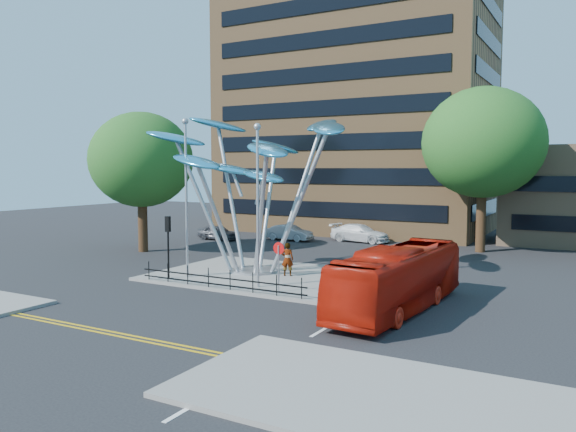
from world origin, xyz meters
The scene contains 19 objects.
ground centered at (0.00, 0.00, 0.00)m, with size 120.00×120.00×0.00m, color black.
traffic_island centered at (-1.00, 6.00, 0.07)m, with size 12.00×9.00×0.15m, color slate.
pavement_right centered at (11.00, -7.00, 0.07)m, with size 12.00×6.00×0.15m, color slate.
double_yellow_near centered at (0.00, -6.00, 0.01)m, with size 40.00×0.12×0.01m, color gold.
double_yellow_far centered at (0.00, -6.30, 0.01)m, with size 40.00×0.12×0.01m, color gold.
brick_tower centered at (-6.00, 32.00, 15.00)m, with size 25.00×15.00×30.00m, color olive.
tree_right centered at (8.00, 22.00, 8.04)m, with size 8.80×8.80×12.11m.
tree_left centered at (-14.00, 10.00, 6.79)m, with size 7.60×7.60×10.32m.
leaf_sculpture centered at (-2.07, 6.68, 6.87)m, with size 12.72×9.54×9.51m.
street_lamp_left centered at (-4.50, 3.50, 5.36)m, with size 0.36×0.36×8.80m.
street_lamp_right centered at (0.50, 3.00, 5.09)m, with size 0.36×0.36×8.30m.
traffic_light_island centered at (-5.00, 2.50, 2.61)m, with size 0.28×0.18×3.42m.
no_entry_sign_island centered at (2.00, 2.52, 1.82)m, with size 0.60×0.10×2.45m.
pedestrian_railing_front centered at (-1.00, 1.70, 0.55)m, with size 10.00×0.06×1.00m.
red_bus centered at (8.08, 2.40, 1.40)m, with size 2.35×10.06×2.80m, color #A91607.
pedestrian centered at (0.39, 6.29, 1.10)m, with size 0.69×0.45×1.89m, color gray.
parked_car_left centered at (-13.17, 18.26, 0.64)m, with size 1.50×3.74×1.27m, color #43444B.
parked_car_mid centered at (-7.57, 20.86, 0.68)m, with size 1.44×4.12×1.36m, color #9D9FA5.
parked_car_right centered at (-1.92, 23.00, 0.74)m, with size 2.07×5.08×1.48m, color silver.
Camera 1 is at (15.58, -20.96, 6.21)m, focal length 35.00 mm.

